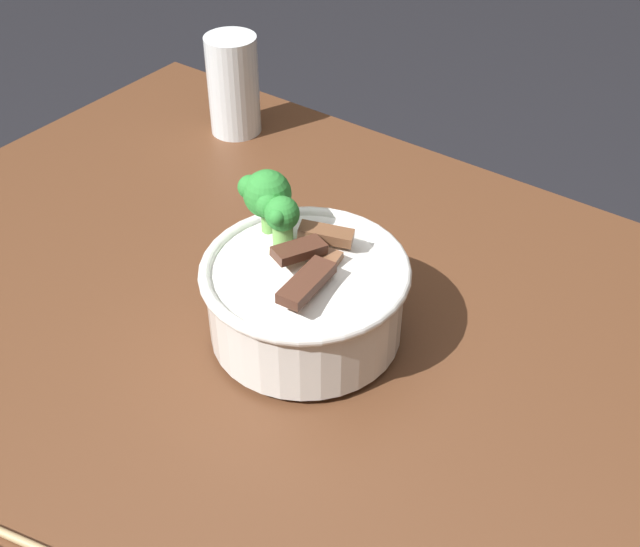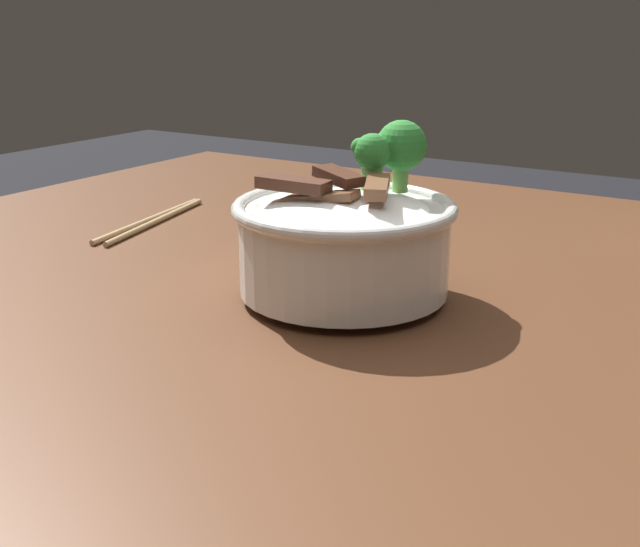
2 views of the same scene
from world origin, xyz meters
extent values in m
cube|color=#56331E|center=(0.00, 0.00, 0.79)|extent=(1.16, 1.03, 0.06)
cube|color=#56331E|center=(0.50, 0.43, 0.38)|extent=(0.08, 0.08, 0.76)
cylinder|color=white|center=(0.01, -0.12, 0.82)|extent=(0.08, 0.08, 0.01)
cylinder|color=white|center=(0.01, -0.12, 0.86)|extent=(0.19, 0.19, 0.08)
torus|color=white|center=(0.01, -0.12, 0.90)|extent=(0.20, 0.20, 0.01)
ellipsoid|color=white|center=(0.01, -0.12, 0.89)|extent=(0.17, 0.17, 0.05)
cube|color=#4C2B1E|center=(-0.01, -0.09, 0.92)|extent=(0.03, 0.07, 0.01)
cube|color=#4C2B1E|center=(0.02, -0.11, 0.93)|extent=(0.04, 0.06, 0.01)
cube|color=brown|center=(-0.01, -0.11, 0.91)|extent=(0.03, 0.07, 0.02)
cube|color=brown|center=(0.01, -0.15, 0.92)|extent=(0.06, 0.04, 0.01)
cylinder|color=#6BA84C|center=(0.05, -0.13, 0.92)|extent=(0.02, 0.02, 0.03)
sphere|color=#2D8433|center=(0.05, -0.13, 0.95)|extent=(0.03, 0.03, 0.03)
sphere|color=#2D8433|center=(0.06, -0.13, 0.95)|extent=(0.02, 0.02, 0.02)
sphere|color=#2D8433|center=(0.04, -0.12, 0.95)|extent=(0.02, 0.02, 0.02)
cylinder|color=#6BA84C|center=(0.08, -0.14, 0.92)|extent=(0.01, 0.01, 0.03)
sphere|color=#2D8433|center=(0.08, -0.14, 0.95)|extent=(0.05, 0.05, 0.05)
sphere|color=#2D8433|center=(0.09, -0.14, 0.95)|extent=(0.02, 0.02, 0.02)
sphere|color=#2D8433|center=(0.07, -0.13, 0.95)|extent=(0.03, 0.03, 0.03)
cylinder|color=tan|center=(0.12, 0.23, 0.82)|extent=(0.23, 0.05, 0.01)
cylinder|color=tan|center=(0.12, 0.21, 0.82)|extent=(0.22, 0.06, 0.01)
camera|label=1|loc=(-0.34, 0.34, 1.37)|focal=44.58mm
camera|label=2|loc=(-0.57, -0.46, 1.06)|focal=43.76mm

